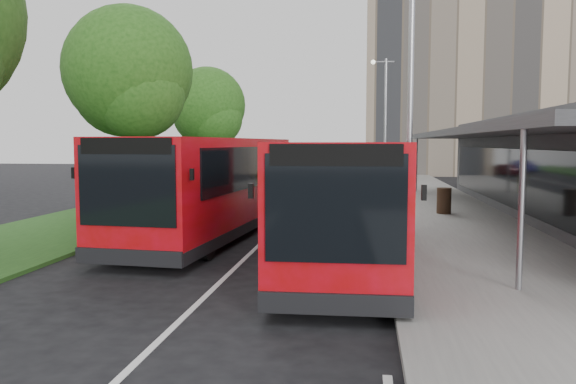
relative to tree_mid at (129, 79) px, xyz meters
name	(u,v)px	position (x,y,z in m)	size (l,w,h in m)	color
ground	(247,257)	(7.01, -9.05, -5.61)	(120.00, 120.00, 0.00)	black
pavement	(416,191)	(13.01, 10.95, -5.54)	(5.00, 80.00, 0.15)	slate
grass_verge	(204,189)	(0.01, 10.95, -5.56)	(5.00, 80.00, 0.10)	#1B4014
lane_centre_line	(307,199)	(7.01, 5.95, -5.61)	(0.12, 70.00, 0.01)	silver
kerb_dashes	(370,193)	(10.31, 9.95, -5.61)	(0.12, 56.00, 0.01)	silver
office_block	(483,79)	(21.01, 32.95, 3.39)	(22.00, 12.00, 18.00)	tan
tree_mid	(129,79)	(0.00, 0.00, 0.00)	(5.41, 5.41, 8.69)	black
tree_far	(208,110)	(0.00, 12.00, -0.62)	(4.81, 4.81, 7.73)	black
lamp_post_near	(408,77)	(11.13, -7.05, -0.90)	(1.44, 0.28, 8.00)	gray
lamp_post_far	(384,114)	(11.13, 12.95, -0.90)	(1.44, 0.28, 8.00)	gray
bus_main	(342,201)	(9.44, -9.18, -4.11)	(2.89, 10.42, 2.93)	#B9091B
bus_second	(212,186)	(5.28, -6.05, -4.05)	(3.58, 10.98, 3.06)	#B9091B
litter_bin	(444,201)	(13.09, -0.38, -4.96)	(0.56, 0.56, 1.01)	#342115
bollard	(405,182)	(12.27, 9.90, -4.95)	(0.16, 0.16, 1.03)	yellow
car_near	(346,168)	(8.25, 29.74, -5.05)	(1.32, 3.29, 1.12)	maroon
car_far	(321,165)	(5.41, 34.96, -5.00)	(1.30, 3.72, 1.22)	navy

